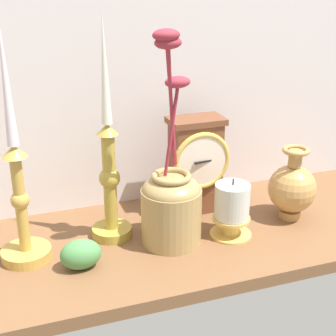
{
  "coord_description": "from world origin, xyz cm",
  "views": [
    {
      "loc": [
        -28.75,
        -79.66,
        48.29
      ],
      "look_at": [
        -0.73,
        0.0,
        14.0
      ],
      "focal_mm": 54.2,
      "sensor_mm": 36.0,
      "label": 1
    }
  ],
  "objects_px": {
    "mantel_clock": "(196,164)",
    "brass_vase_bulbous": "(292,188)",
    "candlestick_tall_center": "(19,193)",
    "brass_vase_jar": "(171,201)",
    "pillar_candle_front": "(232,209)",
    "candlestick_tall_left": "(109,172)"
  },
  "relations": [
    {
      "from": "mantel_clock",
      "to": "brass_vase_bulbous",
      "type": "xyz_separation_m",
      "value": [
        0.17,
        -0.09,
        -0.04
      ]
    },
    {
      "from": "candlestick_tall_center",
      "to": "brass_vase_jar",
      "type": "height_order",
      "value": "candlestick_tall_center"
    },
    {
      "from": "candlestick_tall_center",
      "to": "brass_vase_jar",
      "type": "xyz_separation_m",
      "value": [
        0.26,
        -0.03,
        -0.04
      ]
    },
    {
      "from": "brass_vase_jar",
      "to": "pillar_candle_front",
      "type": "distance_m",
      "value": 0.12
    },
    {
      "from": "candlestick_tall_left",
      "to": "brass_vase_bulbous",
      "type": "distance_m",
      "value": 0.37
    },
    {
      "from": "candlestick_tall_left",
      "to": "mantel_clock",
      "type": "bearing_deg",
      "value": 14.1
    },
    {
      "from": "candlestick_tall_left",
      "to": "brass_vase_jar",
      "type": "xyz_separation_m",
      "value": [
        0.1,
        -0.06,
        -0.05
      ]
    },
    {
      "from": "mantel_clock",
      "to": "brass_vase_bulbous",
      "type": "bearing_deg",
      "value": -29.06
    },
    {
      "from": "candlestick_tall_left",
      "to": "pillar_candle_front",
      "type": "bearing_deg",
      "value": -18.62
    },
    {
      "from": "candlestick_tall_center",
      "to": "brass_vase_jar",
      "type": "bearing_deg",
      "value": -6.7
    },
    {
      "from": "mantel_clock",
      "to": "brass_vase_bulbous",
      "type": "distance_m",
      "value": 0.2
    },
    {
      "from": "brass_vase_jar",
      "to": "pillar_candle_front",
      "type": "height_order",
      "value": "brass_vase_jar"
    },
    {
      "from": "brass_vase_bulbous",
      "to": "candlestick_tall_left",
      "type": "bearing_deg",
      "value": 172.63
    },
    {
      "from": "mantel_clock",
      "to": "pillar_candle_front",
      "type": "height_order",
      "value": "mantel_clock"
    },
    {
      "from": "mantel_clock",
      "to": "candlestick_tall_center",
      "type": "height_order",
      "value": "candlestick_tall_center"
    },
    {
      "from": "candlestick_tall_left",
      "to": "candlestick_tall_center",
      "type": "xyz_separation_m",
      "value": [
        -0.16,
        -0.03,
        -0.01
      ]
    },
    {
      "from": "brass_vase_bulbous",
      "to": "candlestick_tall_center",
      "type": "bearing_deg",
      "value": 177.89
    },
    {
      "from": "mantel_clock",
      "to": "candlestick_tall_center",
      "type": "bearing_deg",
      "value": -167.91
    },
    {
      "from": "candlestick_tall_center",
      "to": "brass_vase_bulbous",
      "type": "height_order",
      "value": "candlestick_tall_center"
    },
    {
      "from": "mantel_clock",
      "to": "brass_vase_jar",
      "type": "xyz_separation_m",
      "value": [
        -0.09,
        -0.11,
        -0.02
      ]
    },
    {
      "from": "candlestick_tall_left",
      "to": "pillar_candle_front",
      "type": "xyz_separation_m",
      "value": [
        0.21,
        -0.07,
        -0.08
      ]
    },
    {
      "from": "mantel_clock",
      "to": "brass_vase_bulbous",
      "type": "height_order",
      "value": "mantel_clock"
    }
  ]
}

